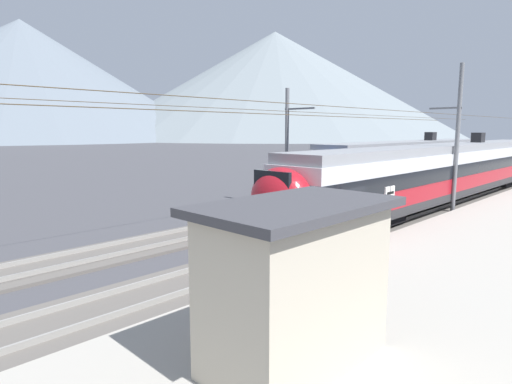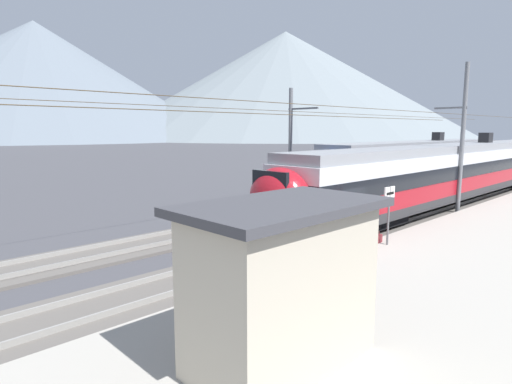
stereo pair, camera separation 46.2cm
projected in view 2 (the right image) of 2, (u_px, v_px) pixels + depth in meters
ground_plane at (328, 249)px, 17.16m from camera, size 400.00×400.00×0.00m
platform_slab at (466, 277)px, 13.35m from camera, size 120.00×8.22×0.36m
track_near at (316, 244)px, 17.61m from camera, size 120.00×3.00×0.28m
track_far at (238, 225)px, 21.06m from camera, size 120.00×3.00×0.28m
train_near_platform at (453, 170)px, 26.81m from camera, size 33.74×2.87×4.27m
train_far_track at (414, 162)px, 33.48m from camera, size 24.88×2.99×4.27m
catenary_mast_mid at (461, 138)px, 23.50m from camera, size 49.70×1.80×8.37m
catenary_mast_far_side at (292, 145)px, 25.86m from camera, size 49.70×2.22×7.24m
platform_sign at (389, 202)px, 16.20m from camera, size 0.70×0.08×2.26m
passenger_walking at (300, 260)px, 11.39m from camera, size 0.53×0.22×1.69m
handbag_beside_passenger at (329, 283)px, 12.03m from camera, size 0.32×0.18×0.36m
handbag_near_sign at (378, 238)px, 16.73m from camera, size 0.32×0.18×0.45m
potted_plant_platform_edge at (329, 277)px, 11.81m from camera, size 0.45×0.45×0.65m
platform_shelter at (282, 283)px, 7.91m from camera, size 3.91×2.29×3.12m
mountain_central_peak at (37, 81)px, 204.04m from camera, size 181.47×181.47×55.69m
mountain_right_ridge at (285, 86)px, 236.19m from camera, size 200.44×200.44×57.83m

